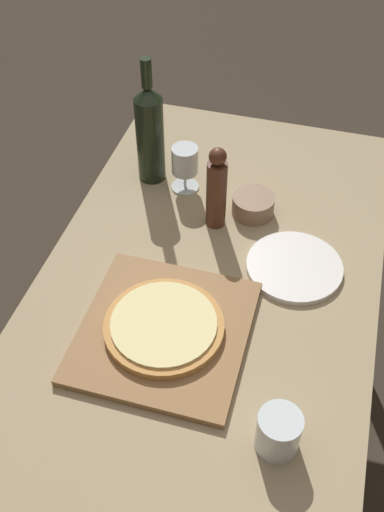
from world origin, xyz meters
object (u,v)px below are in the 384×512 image
Objects in this scene: wine_glass at (185,162)px; wine_bottle at (150,132)px; pizza at (164,326)px; small_bowl at (253,205)px; pepper_mill at (217,189)px.

wine_bottle is at bearing 167.89° from wine_glass.
pizza is at bearing -79.03° from wine_glass.
pepper_mill is at bearing -142.93° from small_bowl.
wine_bottle is 3.25× the size of small_bowl.
wine_glass is at bearing -12.11° from wine_bottle.
wine_bottle is 2.73× the size of wine_glass.
pizza is 0.51m from wine_glass.
small_bowl is at bearing -13.57° from wine_bottle.
wine_bottle is 0.34m from small_bowl.
small_bowl is (0.20, -0.05, -0.06)m from wine_glass.
pepper_mill reaches higher than wine_glass.
pizza is 0.57m from wine_bottle.
pizza is at bearing -68.96° from wine_bottle.
wine_bottle is at bearing 147.70° from pepper_mill.
wine_bottle is 0.12m from wine_glass.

